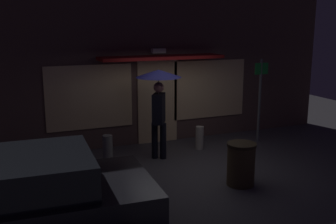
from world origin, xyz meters
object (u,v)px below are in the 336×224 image
Objects in this scene: street_sign_post at (260,95)px; trash_bin at (241,164)px; sidewalk_bollard at (200,138)px; person_with_umbrella at (159,91)px; parked_car at (12,205)px; sidewalk_bollard_2 at (108,150)px.

trash_bin is at bearing -130.91° from street_sign_post.
trash_bin is at bearing -97.17° from sidewalk_bollard.
trash_bin is (0.92, -2.11, -1.19)m from person_with_umbrella.
street_sign_post reaches higher than parked_car.
street_sign_post reaches higher than trash_bin.
person_with_umbrella is 3.58× the size of sidewalk_bollard.
parked_car is at bearing -167.97° from trash_bin.
person_with_umbrella is 0.95× the size of street_sign_post.
street_sign_post is (3.00, 0.30, -0.35)m from person_with_umbrella.
person_with_umbrella reaches higher than sidewalk_bollard_2.
sidewalk_bollard_2 is at bearing -176.37° from street_sign_post.
parked_car is 4.33m from trash_bin.
sidewalk_bollard is 0.69× the size of trash_bin.
person_with_umbrella is 2.59m from trash_bin.
person_with_umbrella is 3.08× the size of sidewalk_bollard_2.
parked_car is (-3.30, -3.00, -0.90)m from person_with_umbrella.
trash_bin is at bearing -44.86° from sidewalk_bollard_2.
sidewalk_bollard is (4.52, 3.28, -0.43)m from parked_car.
street_sign_post reaches higher than sidewalk_bollard.
person_with_umbrella is at bearing 45.06° from parked_car.
street_sign_post is at bearing 49.09° from trash_bin.
street_sign_post is 4.33m from sidewalk_bollard_2.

